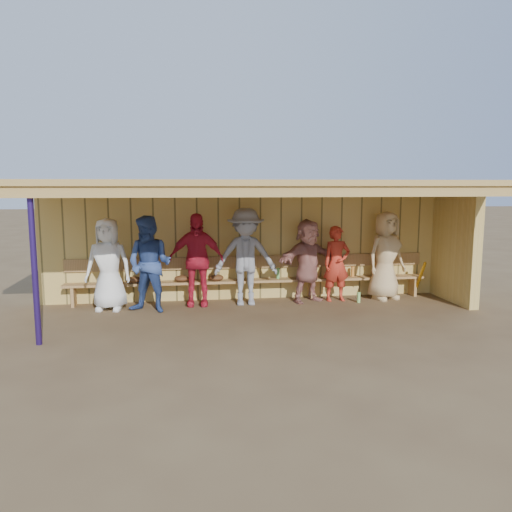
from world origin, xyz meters
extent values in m
plane|color=brown|center=(0.00, 0.00, 0.00)|extent=(90.00, 90.00, 0.00)
imported|color=white|center=(-2.84, 0.69, 0.90)|extent=(0.95, 0.70, 1.80)
imported|color=#324B8A|center=(-2.04, 0.40, 0.92)|extent=(1.10, 1.00, 1.85)
imported|color=red|center=(-1.15, 0.81, 0.93)|extent=(1.13, 0.55, 1.87)
imported|color=gray|center=(-0.15, 0.74, 0.98)|extent=(1.31, 0.80, 1.96)
imported|color=tan|center=(1.15, 0.81, 0.87)|extent=(1.68, 1.11, 1.73)
imported|color=red|center=(1.77, 0.81, 0.79)|extent=(0.60, 0.42, 1.58)
imported|color=tan|center=(2.84, 0.81, 0.94)|extent=(1.06, 0.87, 1.87)
cube|color=#D8B55C|center=(0.00, 1.35, 1.20)|extent=(8.60, 0.20, 2.40)
cube|color=#D8B55C|center=(4.20, 0.45, 1.20)|extent=(0.20, 1.62, 2.40)
cube|color=tan|center=(0.00, 0.00, 2.45)|extent=(8.80, 3.20, 0.10)
cube|color=tan|center=(0.00, -1.50, 2.32)|extent=(8.80, 0.10, 0.18)
cube|color=tan|center=(-3.80, 0.00, 2.31)|extent=(0.08, 3.00, 0.16)
cube|color=tan|center=(-2.85, 0.00, 2.31)|extent=(0.08, 3.00, 0.16)
cube|color=tan|center=(-1.90, 0.00, 2.31)|extent=(0.08, 3.00, 0.16)
cube|color=tan|center=(-0.95, 0.00, 2.31)|extent=(0.08, 3.00, 0.16)
cube|color=tan|center=(0.00, 0.00, 2.31)|extent=(0.08, 3.00, 0.16)
cube|color=tan|center=(0.95, 0.00, 2.31)|extent=(0.08, 3.00, 0.16)
cube|color=tan|center=(1.90, 0.00, 2.31)|extent=(0.08, 3.00, 0.16)
cube|color=tan|center=(2.85, 0.00, 2.31)|extent=(0.08, 3.00, 0.16)
cube|color=tan|center=(3.80, 0.00, 2.31)|extent=(0.08, 3.00, 0.16)
cylinder|color=navy|center=(-3.60, -1.40, 1.20)|extent=(0.09, 0.09, 2.40)
cube|color=#AF834B|center=(0.00, 1.06, 0.42)|extent=(7.60, 0.32, 0.05)
cube|color=#AF834B|center=(0.00, 1.22, 0.80)|extent=(7.60, 0.04, 0.26)
cube|color=#AF834B|center=(-3.60, 1.06, 0.20)|extent=(0.06, 0.29, 0.40)
cube|color=#AF834B|center=(-1.29, 1.06, 0.20)|extent=(0.06, 0.29, 0.40)
cube|color=#AF834B|center=(1.29, 1.06, 0.20)|extent=(0.06, 0.29, 0.40)
cube|color=#AF834B|center=(3.60, 1.06, 0.20)|extent=(0.06, 0.29, 0.40)
cylinder|color=orange|center=(3.65, 0.86, 0.40)|extent=(0.13, 0.41, 0.80)
sphere|color=orange|center=(3.11, 0.86, 0.04)|extent=(0.08, 0.08, 0.08)
ellipsoid|color=#593319|center=(-2.40, 1.01, 0.52)|extent=(0.30, 0.24, 0.14)
ellipsoid|color=#593319|center=(-0.74, 1.01, 0.52)|extent=(0.30, 0.24, 0.14)
ellipsoid|color=#593319|center=(-1.45, 1.01, 0.52)|extent=(0.30, 0.24, 0.14)
cylinder|color=#6FC261|center=(0.58, 1.11, 0.56)|extent=(0.07, 0.07, 0.22)
cylinder|color=orange|center=(2.23, 1.11, 0.56)|extent=(0.07, 0.07, 0.22)
cylinder|color=#90CE67|center=(2.18, 0.56, 0.11)|extent=(0.07, 0.07, 0.22)
camera|label=1|loc=(-1.35, -9.15, 2.41)|focal=35.00mm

